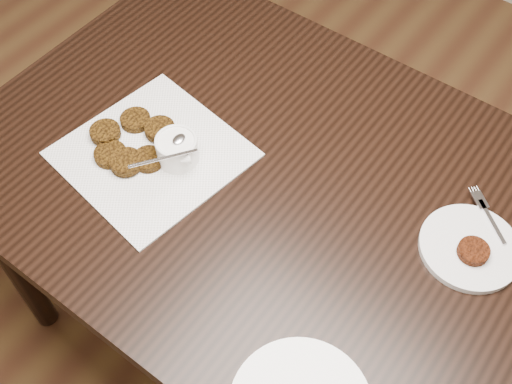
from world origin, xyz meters
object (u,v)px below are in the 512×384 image
napkin (152,154)px  sauce_ramekin (176,139)px  table (288,280)px  plate_with_patty (471,246)px

napkin → sauce_ramekin: 0.08m
table → sauce_ramekin: bearing=-161.4°
napkin → table: bearing=19.5°
napkin → plate_with_patty: plate_with_patty is taller
sauce_ramekin → plate_with_patty: 0.59m
table → plate_with_patty: bearing=13.6°
plate_with_patty → napkin: bearing=-163.6°
napkin → sauce_ramekin: (0.05, 0.02, 0.06)m
table → plate_with_patty: (0.33, 0.08, 0.39)m
napkin → sauce_ramekin: size_ratio=2.75×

